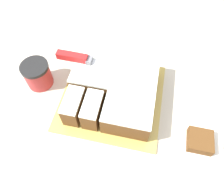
# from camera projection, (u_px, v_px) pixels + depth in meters

# --- Properties ---
(ground_plane) EXTENTS (8.00, 8.00, 0.00)m
(ground_plane) POSITION_uv_depth(u_px,v_px,m) (110.00, 157.00, 1.48)
(ground_plane) COLOR #7F705B
(countertop) EXTENTS (1.40, 1.10, 0.90)m
(countertop) POSITION_uv_depth(u_px,v_px,m) (109.00, 131.00, 1.11)
(countertop) COLOR beige
(countertop) RESTS_ON ground_plane
(cake_board) EXTENTS (0.31, 0.31, 0.01)m
(cake_board) POSITION_uv_depth(u_px,v_px,m) (112.00, 97.00, 0.69)
(cake_board) COLOR gold
(cake_board) RESTS_ON countertop
(cake) EXTENTS (0.25, 0.25, 0.08)m
(cake) POSITION_uv_depth(u_px,v_px,m) (114.00, 89.00, 0.66)
(cake) COLOR brown
(cake) RESTS_ON cake_board
(knife) EXTENTS (0.29, 0.03, 0.02)m
(knife) POSITION_uv_depth(u_px,v_px,m) (84.00, 59.00, 0.66)
(knife) COLOR silver
(knife) RESTS_ON cake
(coffee_cup) EXTENTS (0.09, 0.09, 0.09)m
(coffee_cup) POSITION_uv_depth(u_px,v_px,m) (38.00, 74.00, 0.69)
(coffee_cup) COLOR #B23333
(coffee_cup) RESTS_ON countertop
(paper_napkin) EXTENTS (0.13, 0.13, 0.01)m
(paper_napkin) POSITION_uv_depth(u_px,v_px,m) (198.00, 143.00, 0.61)
(paper_napkin) COLOR white
(paper_napkin) RESTS_ON countertop
(brownie) EXTENTS (0.07, 0.07, 0.03)m
(brownie) POSITION_uv_depth(u_px,v_px,m) (200.00, 141.00, 0.59)
(brownie) COLOR brown
(brownie) RESTS_ON paper_napkin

